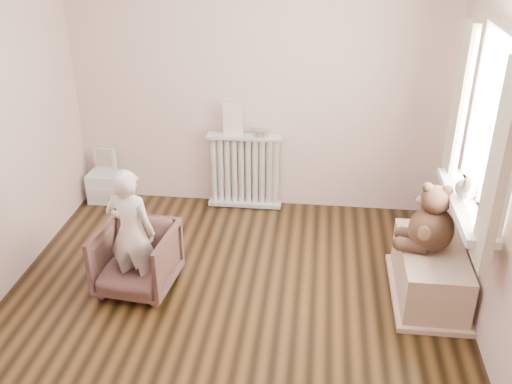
# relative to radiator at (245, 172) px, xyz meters

# --- Properties ---
(floor) EXTENTS (3.60, 3.60, 0.01)m
(floor) POSITION_rel_radiator_xyz_m (0.11, -1.68, -0.39)
(floor) COLOR black
(floor) RESTS_ON ground
(back_wall) EXTENTS (3.60, 0.02, 2.60)m
(back_wall) POSITION_rel_radiator_xyz_m (0.11, 0.12, 0.91)
(back_wall) COLOR beige
(back_wall) RESTS_ON ground
(front_wall) EXTENTS (3.60, 0.02, 2.60)m
(front_wall) POSITION_rel_radiator_xyz_m (0.11, -3.48, 0.91)
(front_wall) COLOR beige
(front_wall) RESTS_ON ground
(right_wall) EXTENTS (0.02, 3.60, 2.60)m
(right_wall) POSITION_rel_radiator_xyz_m (1.91, -1.68, 0.91)
(right_wall) COLOR beige
(right_wall) RESTS_ON ground
(window) EXTENTS (0.03, 0.90, 1.10)m
(window) POSITION_rel_radiator_xyz_m (1.87, -1.38, 1.06)
(window) COLOR white
(window) RESTS_ON right_wall
(window_sill) EXTENTS (0.22, 1.10, 0.06)m
(window_sill) POSITION_rel_radiator_xyz_m (1.78, -1.38, 0.48)
(window_sill) COLOR silver
(window_sill) RESTS_ON right_wall
(curtain_left) EXTENTS (0.06, 0.26, 1.30)m
(curtain_left) POSITION_rel_radiator_xyz_m (1.76, -1.95, 1.00)
(curtain_left) COLOR beige
(curtain_left) RESTS_ON right_wall
(curtain_right) EXTENTS (0.06, 0.26, 1.30)m
(curtain_right) POSITION_rel_radiator_xyz_m (1.76, -0.81, 1.00)
(curtain_right) COLOR beige
(curtain_right) RESTS_ON right_wall
(radiator) EXTENTS (0.74, 0.14, 0.78)m
(radiator) POSITION_rel_radiator_xyz_m (0.00, 0.00, 0.00)
(radiator) COLOR silver
(radiator) RESTS_ON floor
(paper_doll) EXTENTS (0.19, 0.02, 0.32)m
(paper_doll) POSITION_rel_radiator_xyz_m (-0.11, 0.00, 0.54)
(paper_doll) COLOR beige
(paper_doll) RESTS_ON radiator
(tin_a) EXTENTS (0.11, 0.11, 0.07)m
(tin_a) POSITION_rel_radiator_xyz_m (0.14, 0.00, 0.42)
(tin_a) COLOR #A59E8C
(tin_a) RESTS_ON radiator
(tin_b) EXTENTS (0.10, 0.10, 0.05)m
(tin_b) POSITION_rel_radiator_xyz_m (0.19, 0.00, 0.41)
(tin_b) COLOR #A59E8C
(tin_b) RESTS_ON radiator
(toy_vanity) EXTENTS (0.36, 0.25, 0.56)m
(toy_vanity) POSITION_rel_radiator_xyz_m (-1.44, -0.03, -0.11)
(toy_vanity) COLOR silver
(toy_vanity) RESTS_ON floor
(armchair) EXTENTS (0.64, 0.65, 0.54)m
(armchair) POSITION_rel_radiator_xyz_m (-0.66, -1.46, -0.12)
(armchair) COLOR brown
(armchair) RESTS_ON floor
(child) EXTENTS (0.41, 0.29, 1.05)m
(child) POSITION_rel_radiator_xyz_m (-0.66, -1.51, 0.15)
(child) COLOR silver
(child) RESTS_ON armchair
(toy_bench) EXTENTS (0.48, 0.91, 0.43)m
(toy_bench) POSITION_rel_radiator_xyz_m (1.63, -1.30, -0.19)
(toy_bench) COLOR #C9B196
(toy_bench) RESTS_ON floor
(teddy_bear) EXTENTS (0.49, 0.42, 0.54)m
(teddy_bear) POSITION_rel_radiator_xyz_m (1.59, -1.29, 0.28)
(teddy_bear) COLOR #362217
(teddy_bear) RESTS_ON toy_bench
(plush_cat) EXTENTS (0.23, 0.28, 0.21)m
(plush_cat) POSITION_rel_radiator_xyz_m (1.77, -1.35, 0.61)
(plush_cat) COLOR slate
(plush_cat) RESTS_ON window_sill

